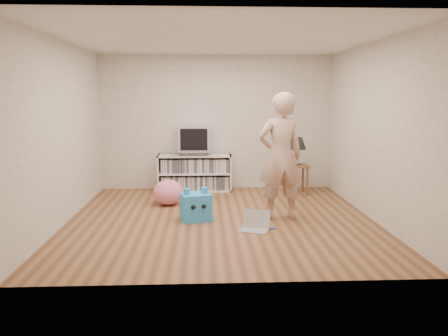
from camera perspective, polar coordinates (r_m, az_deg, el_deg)
ground at (r=6.55m, az=-0.39°, el=-6.70°), size 4.50×4.50×0.00m
walls at (r=6.32m, az=-0.40°, el=4.71°), size 4.52×4.52×2.60m
ceiling at (r=6.34m, az=-0.41°, el=16.49°), size 4.50×4.50×0.01m
media_unit at (r=8.46m, az=-3.86°, el=-0.60°), size 1.40×0.45×0.70m
dvd_deck at (r=8.38m, az=-3.89°, el=1.97°), size 0.45×0.35×0.07m
crt_tv at (r=8.35m, az=-3.92°, el=3.91°), size 0.60×0.53×0.50m
side_table at (r=8.24m, az=9.40°, el=-0.50°), size 0.42×0.42×0.55m
table_lamp at (r=8.17m, az=9.50°, el=3.13°), size 0.34×0.34×0.52m
person at (r=6.44m, az=7.37°, el=1.46°), size 0.74×0.55×1.87m
laptop at (r=6.05m, az=4.10°, el=-7.40°), size 0.46×0.42×0.26m
playing_cards at (r=6.12m, az=6.36°, el=-7.82°), size 0.10×0.11×0.02m
plush_blue at (r=6.46m, az=-3.69°, el=-5.04°), size 0.49×0.43×0.49m
plush_pink at (r=7.41m, az=-7.31°, el=-3.17°), size 0.64×0.64×0.43m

